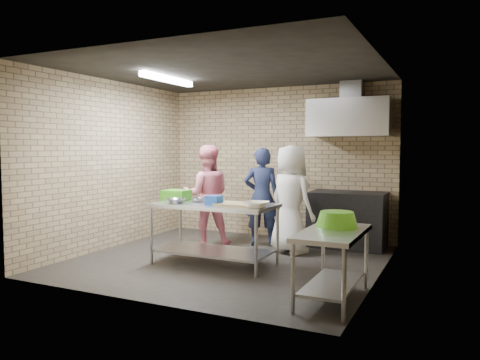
# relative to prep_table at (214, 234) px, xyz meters

# --- Properties ---
(floor) EXTENTS (4.20, 4.20, 0.00)m
(floor) POSITION_rel_prep_table_xyz_m (0.08, 0.26, -0.42)
(floor) COLOR black
(floor) RESTS_ON ground
(ceiling) EXTENTS (4.20, 4.20, 0.00)m
(ceiling) POSITION_rel_prep_table_xyz_m (0.08, 0.26, 2.28)
(ceiling) COLOR black
(ceiling) RESTS_ON ground
(back_wall) EXTENTS (4.20, 0.06, 2.70)m
(back_wall) POSITION_rel_prep_table_xyz_m (0.08, 2.26, 0.93)
(back_wall) COLOR tan
(back_wall) RESTS_ON ground
(front_wall) EXTENTS (4.20, 0.06, 2.70)m
(front_wall) POSITION_rel_prep_table_xyz_m (0.08, -1.74, 0.93)
(front_wall) COLOR tan
(front_wall) RESTS_ON ground
(left_wall) EXTENTS (0.06, 4.00, 2.70)m
(left_wall) POSITION_rel_prep_table_xyz_m (-2.02, 0.26, 0.93)
(left_wall) COLOR tan
(left_wall) RESTS_ON ground
(right_wall) EXTENTS (0.06, 4.00, 2.70)m
(right_wall) POSITION_rel_prep_table_xyz_m (2.18, 0.26, 0.93)
(right_wall) COLOR tan
(right_wall) RESTS_ON ground
(prep_table) EXTENTS (1.69, 0.85, 0.85)m
(prep_table) POSITION_rel_prep_table_xyz_m (0.00, 0.00, 0.00)
(prep_table) COLOR silver
(prep_table) RESTS_ON floor
(side_counter) EXTENTS (0.60, 1.20, 0.75)m
(side_counter) POSITION_rel_prep_table_xyz_m (1.88, -0.84, -0.05)
(side_counter) COLOR silver
(side_counter) RESTS_ON floor
(stove) EXTENTS (1.20, 0.70, 0.90)m
(stove) POSITION_rel_prep_table_xyz_m (1.43, 1.91, 0.03)
(stove) COLOR black
(stove) RESTS_ON floor
(range_hood) EXTENTS (1.30, 0.60, 0.60)m
(range_hood) POSITION_rel_prep_table_xyz_m (1.43, 1.96, 1.68)
(range_hood) COLOR silver
(range_hood) RESTS_ON back_wall
(hood_duct) EXTENTS (0.35, 0.30, 0.30)m
(hood_duct) POSITION_rel_prep_table_xyz_m (1.43, 2.11, 2.13)
(hood_duct) COLOR #A5A8AD
(hood_duct) RESTS_ON back_wall
(wall_shelf) EXTENTS (0.80, 0.20, 0.04)m
(wall_shelf) POSITION_rel_prep_table_xyz_m (1.73, 2.15, 1.50)
(wall_shelf) COLOR #3F2B19
(wall_shelf) RESTS_ON back_wall
(fluorescent_fixture) EXTENTS (0.10, 1.25, 0.08)m
(fluorescent_fixture) POSITION_rel_prep_table_xyz_m (-0.92, 0.26, 2.22)
(fluorescent_fixture) COLOR white
(fluorescent_fixture) RESTS_ON ceiling
(green_crate) EXTENTS (0.38, 0.28, 0.15)m
(green_crate) POSITION_rel_prep_table_xyz_m (-0.70, 0.12, 0.50)
(green_crate) COLOR green
(green_crate) RESTS_ON prep_table
(blue_tub) EXTENTS (0.19, 0.19, 0.12)m
(blue_tub) POSITION_rel_prep_table_xyz_m (0.05, -0.10, 0.48)
(blue_tub) COLOR blue
(blue_tub) RESTS_ON prep_table
(cutting_board) EXTENTS (0.52, 0.39, 0.03)m
(cutting_board) POSITION_rel_prep_table_xyz_m (0.35, -0.02, 0.44)
(cutting_board) COLOR tan
(cutting_board) RESTS_ON prep_table
(mixing_bowl_a) EXTENTS (0.27, 0.27, 0.06)m
(mixing_bowl_a) POSITION_rel_prep_table_xyz_m (-0.50, -0.20, 0.46)
(mixing_bowl_a) COLOR #B0B4B7
(mixing_bowl_a) RESTS_ON prep_table
(mixing_bowl_b) EXTENTS (0.21, 0.21, 0.06)m
(mixing_bowl_b) POSITION_rel_prep_table_xyz_m (-0.30, 0.05, 0.45)
(mixing_bowl_b) COLOR #B4B5BB
(mixing_bowl_b) RESTS_ON prep_table
(ceramic_bowl) EXTENTS (0.33, 0.33, 0.08)m
(ceramic_bowl) POSITION_rel_prep_table_xyz_m (0.70, -0.15, 0.46)
(ceramic_bowl) COLOR #F2E2C1
(ceramic_bowl) RESTS_ON prep_table
(green_basin) EXTENTS (0.46, 0.46, 0.17)m
(green_basin) POSITION_rel_prep_table_xyz_m (1.86, -0.59, 0.41)
(green_basin) COLOR #59C626
(green_basin) RESTS_ON side_counter
(bottle_red) EXTENTS (0.07, 0.07, 0.18)m
(bottle_red) POSITION_rel_prep_table_xyz_m (1.48, 2.15, 1.61)
(bottle_red) COLOR #B22619
(bottle_red) RESTS_ON wall_shelf
(bottle_green) EXTENTS (0.06, 0.06, 0.15)m
(bottle_green) POSITION_rel_prep_table_xyz_m (1.88, 2.15, 1.59)
(bottle_green) COLOR green
(bottle_green) RESTS_ON wall_shelf
(man_navy) EXTENTS (0.69, 0.56, 1.62)m
(man_navy) POSITION_rel_prep_table_xyz_m (0.11, 1.43, 0.39)
(man_navy) COLOR #141734
(man_navy) RESTS_ON floor
(woman_pink) EXTENTS (1.02, 0.97, 1.66)m
(woman_pink) POSITION_rel_prep_table_xyz_m (-0.71, 1.04, 0.41)
(woman_pink) COLOR pink
(woman_pink) RESTS_ON floor
(woman_white) EXTENTS (0.96, 0.83, 1.66)m
(woman_white) POSITION_rel_prep_table_xyz_m (0.72, 1.13, 0.40)
(woman_white) COLOR white
(woman_white) RESTS_ON floor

